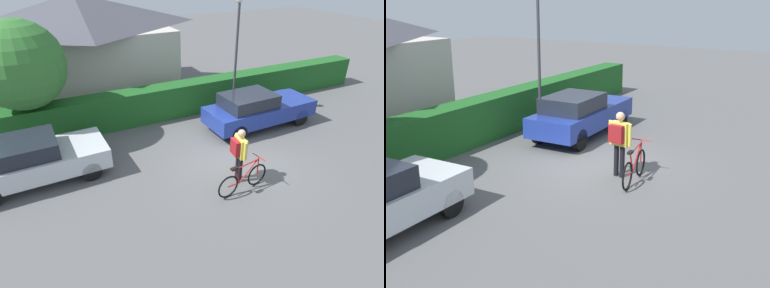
{
  "view_description": "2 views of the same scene",
  "coord_description": "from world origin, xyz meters",
  "views": [
    {
      "loc": [
        -5.38,
        -7.62,
        5.87
      ],
      "look_at": [
        -1.68,
        -0.22,
        1.16
      ],
      "focal_mm": 30.48,
      "sensor_mm": 36.0,
      "label": 1
    },
    {
      "loc": [
        -11.13,
        -6.13,
        4.55
      ],
      "look_at": [
        -0.77,
        0.09,
        0.77
      ],
      "focal_mm": 45.46,
      "sensor_mm": 36.0,
      "label": 2
    }
  ],
  "objects": [
    {
      "name": "ground_plane",
      "position": [
        0.0,
        0.0,
        0.0
      ],
      "size": [
        60.0,
        60.0,
        0.0
      ],
      "primitive_type": "plane",
      "color": "#5B5B5B"
    },
    {
      "name": "hedge_row",
      "position": [
        0.0,
        4.25,
        0.68
      ],
      "size": [
        19.02,
        0.9,
        1.35
      ],
      "primitive_type": "cube",
      "color": "#1E5B22",
      "rests_on": "ground"
    },
    {
      "name": "house_distant",
      "position": [
        -3.11,
        8.6,
        2.35
      ],
      "size": [
        8.37,
        5.34,
        4.6
      ],
      "color": "beige",
      "rests_on": "ground"
    },
    {
      "name": "parked_car_near",
      "position": [
        -5.89,
        1.75,
        0.72
      ],
      "size": [
        4.05,
        1.88,
        1.39
      ],
      "color": "silver",
      "rests_on": "ground"
    },
    {
      "name": "parked_car_far",
      "position": [
        2.16,
        1.75,
        0.76
      ],
      "size": [
        4.49,
        1.78,
        1.45
      ],
      "color": "navy",
      "rests_on": "ground"
    },
    {
      "name": "bicycle",
      "position": [
        -0.69,
        -1.5,
        0.39
      ],
      "size": [
        1.77,
        0.5,
        0.98
      ],
      "color": "black",
      "rests_on": "ground"
    },
    {
      "name": "person_rider",
      "position": [
        -0.53,
        -0.98,
        1.04
      ],
      "size": [
        0.4,
        0.68,
        1.7
      ],
      "color": "black",
      "rests_on": "ground"
    },
    {
      "name": "street_lamp",
      "position": [
        2.03,
        3.27,
        3.01
      ],
      "size": [
        0.28,
        0.28,
        4.73
      ],
      "color": "#38383D",
      "rests_on": "ground"
    },
    {
      "name": "tree_kerbside",
      "position": [
        -5.72,
        4.21,
        2.86
      ],
      "size": [
        2.93,
        2.93,
        4.33
      ],
      "color": "brown",
      "rests_on": "ground"
    }
  ]
}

